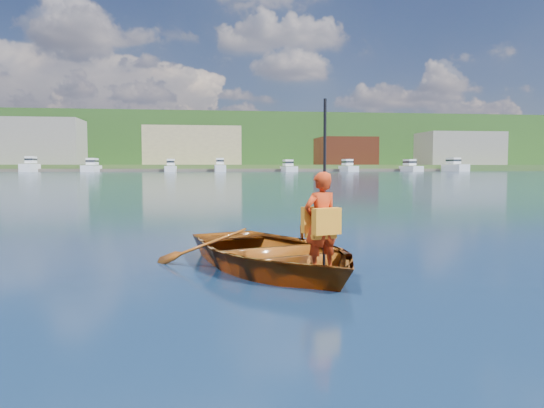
# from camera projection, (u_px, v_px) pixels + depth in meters

# --- Properties ---
(ground) EXTENTS (600.00, 600.00, 0.00)m
(ground) POSITION_uv_depth(u_px,v_px,m) (372.00, 269.00, 6.83)
(ground) COLOR #122343
(ground) RESTS_ON ground
(rowboat) EXTENTS (3.48, 4.05, 0.71)m
(rowboat) POSITION_uv_depth(u_px,v_px,m) (272.00, 253.00, 6.81)
(rowboat) COLOR brown
(rowboat) RESTS_ON ground
(child_paddler) EXTENTS (0.49, 0.44, 2.00)m
(child_paddler) POSITION_uv_depth(u_px,v_px,m) (321.00, 222.00, 6.06)
(child_paddler) COLOR red
(child_paddler) RESTS_ON ground
(shoreline) EXTENTS (400.00, 140.00, 22.00)m
(shoreline) POSITION_uv_depth(u_px,v_px,m) (206.00, 147.00, 240.10)
(shoreline) COLOR #345424
(shoreline) RESTS_ON ground
(dock) EXTENTS (160.05, 7.33, 0.80)m
(dock) POSITION_uv_depth(u_px,v_px,m) (175.00, 170.00, 151.88)
(dock) COLOR brown
(dock) RESTS_ON ground
(waterfront_buildings) EXTENTS (202.00, 16.00, 14.00)m
(waterfront_buildings) POSITION_uv_depth(u_px,v_px,m) (184.00, 147.00, 168.45)
(waterfront_buildings) COLOR maroon
(waterfront_buildings) RESTS_ON ground
(marina_yachts) EXTENTS (139.14, 12.11, 4.40)m
(marina_yachts) POSITION_uv_depth(u_px,v_px,m) (237.00, 167.00, 149.46)
(marina_yachts) COLOR white
(marina_yachts) RESTS_ON ground
(hillside_trees) EXTENTS (299.70, 88.07, 25.95)m
(hillside_trees) POSITION_uv_depth(u_px,v_px,m) (147.00, 131.00, 233.03)
(hillside_trees) COLOR #382314
(hillside_trees) RESTS_ON ground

